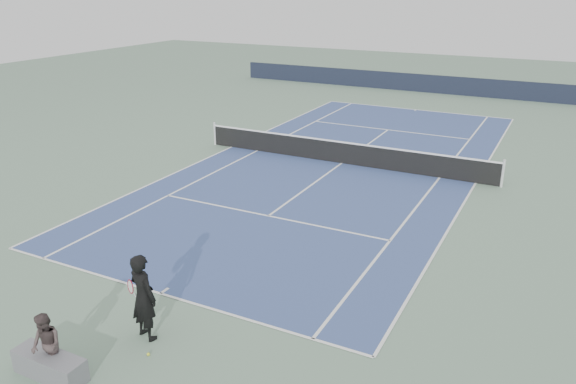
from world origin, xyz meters
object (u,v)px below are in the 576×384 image
at_px(tennis_ball, 148,354).
at_px(spectator_bench, 48,355).
at_px(tennis_net, 342,152).
at_px(tennis_player, 143,297).

distance_m(tennis_ball, spectator_bench, 1.90).
relative_size(tennis_net, tennis_player, 6.55).
bearing_deg(tennis_player, tennis_net, 93.72).
bearing_deg(spectator_bench, tennis_ball, 47.33).
height_order(tennis_ball, spectator_bench, spectator_bench).
distance_m(tennis_net, spectator_bench, 15.28).
bearing_deg(tennis_net, spectator_bench, -89.68).
xyz_separation_m(tennis_player, spectator_bench, (-0.79, -1.87, -0.49)).
height_order(tennis_net, tennis_player, tennis_player).
relative_size(tennis_player, spectator_bench, 1.21).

